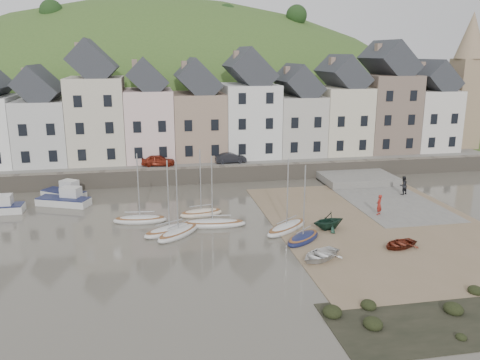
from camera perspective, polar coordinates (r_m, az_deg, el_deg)
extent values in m
plane|color=#4D493C|center=(40.27, 1.59, -6.25)|extent=(160.00, 160.00, 0.00)
cube|color=#3C5B24|center=(70.56, -3.92, 3.44)|extent=(90.00, 30.00, 1.50)
cube|color=slate|center=(59.23, -2.60, 2.10)|extent=(70.00, 7.00, 0.10)
cube|color=slate|center=(56.01, -2.08, 0.69)|extent=(70.00, 1.20, 1.80)
cube|color=#796549|center=(43.81, 15.85, -5.03)|extent=(18.00, 26.00, 0.06)
cube|color=slate|center=(52.34, 15.94, -1.81)|extent=(8.00, 18.00, 0.12)
ellipsoid|color=#3C5B24|center=(102.07, -8.42, -4.08)|extent=(134.40, 84.00, 84.00)
cylinder|color=#382619|center=(86.00, -20.84, 16.10)|extent=(0.50, 0.50, 3.00)
sphere|color=#213D19|center=(86.15, -20.99, 17.75)|extent=(3.60, 3.60, 3.60)
cylinder|color=#382619|center=(88.86, -11.09, 16.67)|extent=(0.50, 0.50, 3.00)
sphere|color=#213D19|center=(89.00, -11.17, 18.27)|extent=(3.60, 3.60, 3.60)
cylinder|color=#382619|center=(87.99, -1.53, 16.94)|extent=(0.50, 0.50, 3.00)
sphere|color=#213D19|center=(88.14, -1.54, 18.57)|extent=(3.60, 3.60, 3.60)
cylinder|color=#382619|center=(89.73, 6.50, 16.81)|extent=(0.50, 0.50, 3.00)
sphere|color=#213D19|center=(89.87, 6.55, 18.40)|extent=(3.60, 3.60, 3.60)
cube|color=beige|center=(62.61, -21.68, 5.21)|extent=(5.80, 8.00, 7.50)
cube|color=gray|center=(62.30, -23.59, 11.18)|extent=(0.60, 0.90, 1.40)
cube|color=beige|center=(61.56, -16.14, 6.70)|extent=(6.40, 8.00, 10.00)
cube|color=gray|center=(61.24, -18.23, 14.24)|extent=(0.60, 0.90, 1.40)
cube|color=beige|center=(61.38, -10.43, 6.30)|extent=(5.60, 8.00, 8.50)
cube|color=gray|center=(60.81, -12.09, 12.84)|extent=(0.60, 0.90, 1.40)
cube|color=gray|center=(61.72, -4.86, 6.29)|extent=(6.20, 8.00, 8.00)
cube|color=gray|center=(60.98, -6.49, 12.88)|extent=(0.60, 0.90, 1.40)
cube|color=silver|center=(62.63, 1.05, 6.92)|extent=(6.60, 8.00, 9.00)
cube|color=gray|center=(61.77, -0.46, 14.10)|extent=(0.60, 0.90, 1.40)
cube|color=#B7B2A7|center=(64.28, 6.54, 6.35)|extent=(5.80, 8.00, 7.50)
cube|color=gray|center=(63.27, 5.44, 12.33)|extent=(0.60, 0.90, 1.40)
cube|color=beige|center=(66.20, 11.52, 6.83)|extent=(6.00, 8.00, 8.50)
cube|color=gray|center=(65.11, 10.59, 13.18)|extent=(0.60, 0.90, 1.40)
cube|color=#756254|center=(68.70, 16.43, 7.44)|extent=(6.40, 8.00, 10.00)
cube|color=gray|center=(67.55, 15.69, 14.38)|extent=(0.60, 0.90, 1.40)
cube|color=silver|center=(71.81, 20.78, 6.56)|extent=(5.80, 8.00, 8.00)
cube|color=gray|center=(70.55, 20.27, 12.15)|extent=(0.60, 0.90, 1.40)
cube|color=#997F60|center=(74.54, 24.51, 8.02)|extent=(3.50, 3.50, 12.00)
cone|color=#997F60|center=(74.26, 25.26, 14.91)|extent=(4.00, 4.00, 6.00)
ellipsoid|color=silver|center=(43.72, -11.48, -4.56)|extent=(4.72, 1.90, 0.84)
ellipsoid|color=brown|center=(43.65, -11.50, -4.29)|extent=(4.34, 1.72, 0.20)
cylinder|color=#B2B5B7|center=(42.83, -11.69, -0.64)|extent=(0.10, 0.10, 5.60)
cylinder|color=#B2B5B7|center=(43.49, -11.53, -3.63)|extent=(2.53, 0.30, 0.08)
ellipsoid|color=silver|center=(40.73, -8.16, -5.85)|extent=(4.80, 3.59, 0.84)
ellipsoid|color=brown|center=(40.66, -8.17, -5.56)|extent=(4.41, 3.28, 0.20)
cylinder|color=#B2B5B7|center=(39.77, -8.32, -1.66)|extent=(0.10, 0.10, 5.60)
cylinder|color=#B2B5B7|center=(40.48, -8.19, -4.85)|extent=(2.28, 1.32, 0.08)
ellipsoid|color=beige|center=(44.70, -4.52, -3.88)|extent=(4.14, 2.18, 0.84)
ellipsoid|color=brown|center=(44.63, -4.52, -3.61)|extent=(3.81, 1.99, 0.20)
cylinder|color=#B2B5B7|center=(43.82, -4.60, -0.03)|extent=(0.10, 0.10, 5.60)
cylinder|color=#B2B5B7|center=(44.47, -4.54, -2.96)|extent=(2.14, 0.47, 0.08)
ellipsoid|color=silver|center=(40.10, -7.15, -6.15)|extent=(4.31, 4.36, 0.84)
ellipsoid|color=brown|center=(40.02, -7.16, -5.85)|extent=(3.95, 3.99, 0.20)
cylinder|color=#B2B5B7|center=(39.12, -7.29, -1.89)|extent=(0.10, 0.10, 5.60)
cylinder|color=#B2B5B7|center=(39.84, -7.19, -5.14)|extent=(1.84, 1.88, 0.08)
ellipsoid|color=silver|center=(41.98, -3.20, -5.09)|extent=(5.86, 2.16, 0.84)
ellipsoid|color=brown|center=(41.91, -3.21, -4.81)|extent=(5.39, 1.97, 0.20)
cylinder|color=#B2B5B7|center=(41.04, -3.26, -1.01)|extent=(0.10, 0.10, 5.60)
cylinder|color=#B2B5B7|center=(41.73, -3.22, -4.12)|extent=(3.13, 0.45, 0.08)
ellipsoid|color=#151B43|center=(39.00, 7.31, -6.76)|extent=(3.95, 3.78, 0.84)
ellipsoid|color=brown|center=(38.92, 7.32, -6.46)|extent=(3.62, 3.46, 0.20)
cylinder|color=#B2B5B7|center=(37.99, 7.46, -2.40)|extent=(0.10, 0.10, 5.60)
cylinder|color=#B2B5B7|center=(38.74, 7.34, -5.73)|extent=(1.67, 1.53, 0.08)
ellipsoid|color=silver|center=(41.11, 5.42, -5.57)|extent=(4.87, 4.36, 0.84)
ellipsoid|color=brown|center=(41.03, 5.43, -5.28)|extent=(4.47, 4.00, 0.20)
cylinder|color=#B2B5B7|center=(40.15, 5.53, -1.41)|extent=(0.10, 0.10, 5.60)
cylinder|color=#B2B5B7|center=(40.86, 5.45, -4.58)|extent=(2.21, 1.82, 0.08)
cube|color=silver|center=(50.45, -19.74, -2.38)|extent=(5.36, 3.58, 0.70)
cube|color=#151B43|center=(50.35, -19.77, -1.98)|extent=(5.29, 3.59, 0.08)
cube|color=silver|center=(50.40, -18.98, -1.33)|extent=(2.12, 1.81, 1.00)
cube|color=silver|center=(50.07, -25.93, -2.12)|extent=(1.90, 1.20, 1.00)
cube|color=silver|center=(52.99, -19.72, -1.59)|extent=(4.73, 4.12, 0.70)
cube|color=#151B43|center=(52.90, -19.75, -1.20)|extent=(4.68, 4.10, 0.08)
cube|color=silver|center=(53.08, -19.14, -0.56)|extent=(2.02, 1.93, 1.00)
imported|color=silver|center=(35.73, 9.21, -8.52)|extent=(4.09, 3.78, 0.69)
imported|color=#163226|center=(41.54, 10.20, -4.65)|extent=(3.29, 3.00, 1.49)
imported|color=maroon|center=(39.18, 17.95, -7.03)|extent=(3.38, 2.86, 0.60)
imported|color=maroon|center=(45.97, 15.79, -2.77)|extent=(0.81, 0.77, 1.86)
imported|color=black|center=(53.21, 18.36, -0.59)|extent=(1.13, 1.00, 1.92)
imported|color=maroon|center=(57.56, -9.45, 2.26)|extent=(3.94, 1.96, 1.29)
imported|color=black|center=(58.34, -1.08, 2.58)|extent=(3.69, 1.35, 1.21)
cube|color=black|center=(30.59, 23.38, -14.55)|extent=(14.00, 6.00, 0.05)
ellipsoid|color=black|center=(30.18, 14.64, -13.84)|extent=(0.91, 1.00, 0.59)
ellipsoid|color=black|center=(31.24, 23.45, -13.53)|extent=(1.09, 1.19, 0.71)
ellipsoid|color=black|center=(28.88, 24.21, -16.26)|extent=(0.56, 0.62, 0.36)
ellipsoid|color=black|center=(28.36, 15.12, -15.76)|extent=(1.06, 1.16, 0.69)
ellipsoid|color=black|center=(34.04, 25.58, -11.47)|extent=(0.89, 0.98, 0.58)
ellipsoid|color=black|center=(28.98, 10.62, -14.77)|extent=(1.09, 1.20, 0.71)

